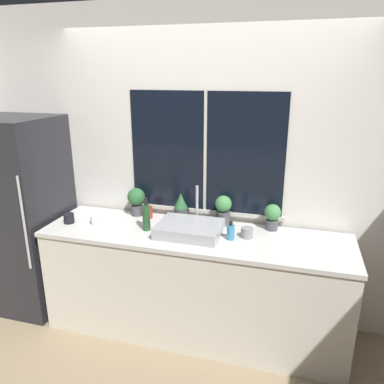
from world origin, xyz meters
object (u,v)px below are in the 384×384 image
object	(u,v)px
mug_grey	(247,233)
soap_bottle	(231,232)
potted_plant_center_left	(181,207)
potted_plant_far_left	(136,199)
potted_plant_center_right	(223,209)
refrigerator	(21,215)
bottle_tall	(146,217)
potted_plant_far_right	(272,215)
mug_black	(69,218)
mug_red	(148,212)
sink	(190,229)
mug_white	(95,220)

from	to	relation	value
mug_grey	soap_bottle	bearing A→B (deg)	-148.79
potted_plant_center_left	soap_bottle	bearing A→B (deg)	-29.85
potted_plant_far_left	mug_grey	bearing A→B (deg)	-11.62
potted_plant_center_right	potted_plant_center_left	bearing A→B (deg)	180.00
refrigerator	potted_plant_center_right	xyz separation A→B (m)	(1.84, 0.24, 0.15)
bottle_tall	mug_grey	distance (m)	0.82
bottle_tall	mug_grey	size ratio (longest dim) A/B	2.93
potted_plant_far_right	soap_bottle	world-z (taller)	potted_plant_far_right
mug_black	soap_bottle	bearing A→B (deg)	1.90
mug_red	mug_grey	world-z (taller)	mug_red
potted_plant_far_left	mug_grey	xyz separation A→B (m)	(1.03, -0.21, -0.11)
sink	potted_plant_far_right	world-z (taller)	sink
potted_plant_far_left	mug_white	distance (m)	0.40
refrigerator	mug_red	bearing A→B (deg)	10.24
potted_plant_center_left	mug_red	xyz separation A→B (m)	(-0.29, -0.03, -0.07)
potted_plant_far_right	mug_red	xyz separation A→B (m)	(-1.08, -0.03, -0.07)
sink	potted_plant_far_left	xyz separation A→B (m)	(-0.58, 0.27, 0.10)
refrigerator	mug_grey	distance (m)	2.08
refrigerator	bottle_tall	size ratio (longest dim) A/B	6.45
mug_red	sink	bearing A→B (deg)	-27.70
mug_red	bottle_tall	bearing A→B (deg)	-70.52
refrigerator	potted_plant_far_right	xyz separation A→B (m)	(2.25, 0.24, 0.14)
potted_plant_center_right	mug_black	xyz separation A→B (m)	(-1.28, -0.33, -0.10)
refrigerator	mug_red	xyz separation A→B (m)	(1.17, 0.21, 0.07)
sink	soap_bottle	size ratio (longest dim) A/B	3.37
soap_bottle	mug_black	world-z (taller)	soap_bottle
potted_plant_far_right	mug_red	world-z (taller)	potted_plant_far_right
refrigerator	potted_plant_center_right	world-z (taller)	refrigerator
sink	potted_plant_far_left	size ratio (longest dim) A/B	1.98
potted_plant_far_left	bottle_tall	size ratio (longest dim) A/B	0.92
potted_plant_far_left	soap_bottle	bearing A→B (deg)	-17.23
potted_plant_far_left	potted_plant_center_left	distance (m)	0.42
sink	potted_plant_center_right	xyz separation A→B (m)	(0.22, 0.27, 0.09)
mug_grey	mug_black	world-z (taller)	mug_black
potted_plant_center_left	bottle_tall	bearing A→B (deg)	-125.22
potted_plant_far_right	mug_white	distance (m)	1.49
mug_black	mug_white	world-z (taller)	mug_black
sink	mug_red	xyz separation A→B (m)	(-0.45, 0.24, 0.01)
potted_plant_center_right	soap_bottle	bearing A→B (deg)	-67.61
mug_red	mug_white	bearing A→B (deg)	-145.68
potted_plant_far_right	mug_white	world-z (taller)	potted_plant_far_right
refrigerator	potted_plant_center_right	size ratio (longest dim) A/B	6.99
mug_red	potted_plant_far_right	bearing A→B (deg)	1.63
soap_bottle	mug_grey	size ratio (longest dim) A/B	1.58
mug_grey	sink	bearing A→B (deg)	-172.68
potted_plant_center_left	mug_black	bearing A→B (deg)	-160.02
sink	soap_bottle	bearing A→B (deg)	-2.28
potted_plant_far_right	mug_grey	world-z (taller)	potted_plant_far_right
mug_grey	bottle_tall	bearing A→B (deg)	-174.56
mug_grey	mug_black	xyz separation A→B (m)	(-1.51, -0.12, 0.00)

